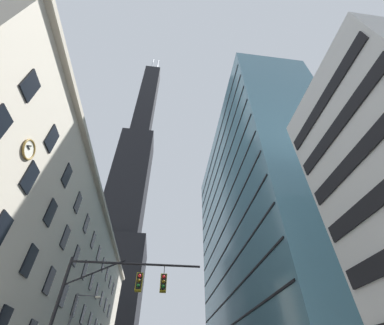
{
  "coord_description": "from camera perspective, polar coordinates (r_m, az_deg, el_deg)",
  "views": [
    {
      "loc": [
        -0.9,
        -12.41,
        1.22
      ],
      "look_at": [
        3.96,
        26.79,
        36.76
      ],
      "focal_mm": 22.96,
      "sensor_mm": 36.0,
      "label": 1
    }
  ],
  "objects": [
    {
      "name": "station_building",
      "position": [
        44.54,
        -33.06,
        -22.72
      ],
      "size": [
        15.82,
        66.34,
        22.98
      ],
      "color": "beige",
      "rests_on": "ground"
    },
    {
      "name": "glass_office_midrise",
      "position": [
        55.03,
        14.62,
        -13.7
      ],
      "size": [
        14.71,
        47.85,
        52.26
      ],
      "color": "teal",
      "rests_on": "ground"
    },
    {
      "name": "dark_skyscraper",
      "position": [
        129.12,
        -15.34,
        -9.7
      ],
      "size": [
        26.6,
        26.6,
        224.92
      ],
      "color": "black",
      "rests_on": "ground"
    },
    {
      "name": "traffic_signal_mast",
      "position": [
        17.26,
        -16.87,
        -27.19
      ],
      "size": [
        8.44,
        0.63,
        7.07
      ],
      "color": "black",
      "rests_on": "sidewalk_left"
    }
  ]
}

